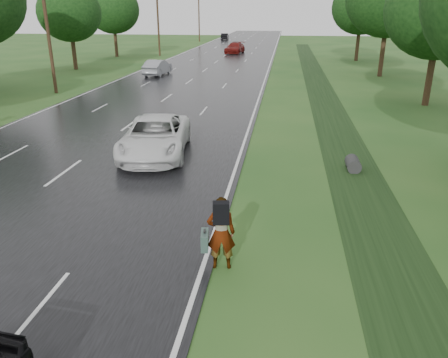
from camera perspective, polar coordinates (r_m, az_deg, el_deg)
road at (r=53.38m, az=-1.53°, el=14.68°), size 14.00×180.00×0.04m
edge_stripe_east at (r=52.72m, az=5.97°, el=14.52°), size 0.12×180.00×0.01m
edge_stripe_west at (r=54.87m, az=-8.74°, el=14.66°), size 0.12×180.00×0.01m
center_line at (r=53.38m, az=-1.53°, el=14.71°), size 0.12×180.00×0.01m
drainage_ditch at (r=26.90m, az=13.98°, el=7.56°), size 2.20×120.00×0.56m
utility_pole_mid at (r=36.91m, az=-22.16°, el=18.36°), size 1.60×0.26×10.00m
utility_pole_far at (r=64.83m, az=-8.64°, el=20.21°), size 1.60×0.26×10.00m
utility_pole_distant at (r=94.03m, az=-3.30°, el=20.65°), size 1.60×0.26×10.00m
tree_east_c at (r=32.78m, az=26.47°, el=19.22°), size 7.00×7.00×9.29m
tree_east_f at (r=60.01m, az=17.52°, el=20.59°), size 7.20×7.20×9.62m
tree_west_d at (r=51.63m, az=-19.56°, el=19.79°), size 6.60×6.60×8.80m
tree_west_f at (r=64.70m, az=-14.30°, el=20.66°), size 7.00×7.00×9.29m
pedestrian at (r=10.82m, az=-0.51°, el=-6.96°), size 0.93×0.75×1.94m
white_pickup at (r=19.67m, az=-8.97°, el=5.51°), size 3.49×6.25×1.65m
silver_sedan at (r=45.00m, az=-8.68°, el=14.21°), size 1.91×4.64×1.50m
far_car_red at (r=67.74m, az=1.43°, el=16.75°), size 2.88×5.58×1.55m
far_car_dark at (r=98.80m, az=0.10°, el=18.11°), size 1.62×4.15×1.35m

